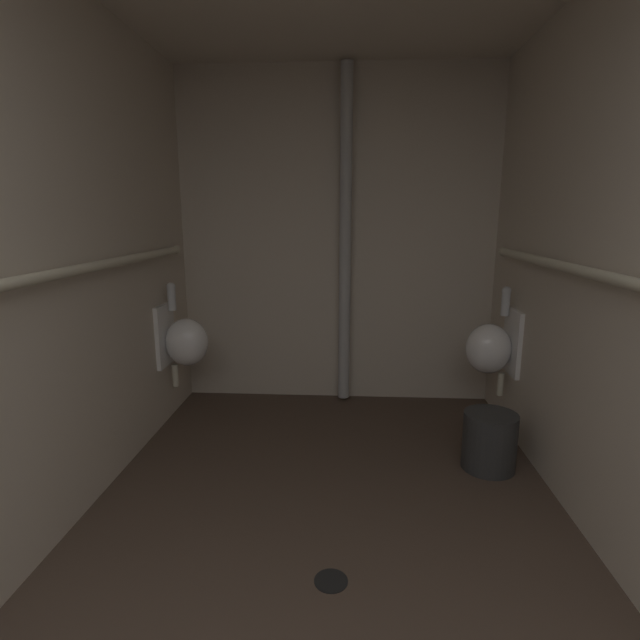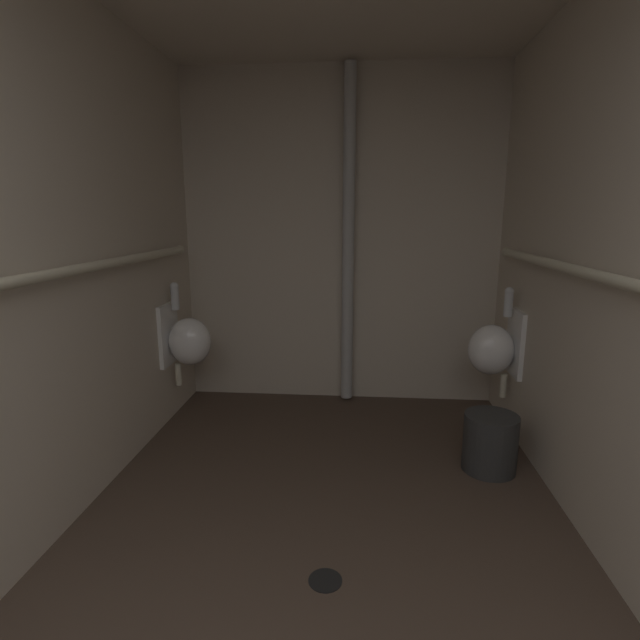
% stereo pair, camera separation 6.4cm
% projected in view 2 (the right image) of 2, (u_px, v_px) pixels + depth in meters
% --- Properties ---
extents(floor, '(2.55, 4.21, 0.08)m').
position_uv_depth(floor, '(316.00, 579.00, 2.08)').
color(floor, '#47382D').
rests_on(floor, ground).
extents(wall_back, '(2.55, 0.06, 2.55)m').
position_uv_depth(wall_back, '(340.00, 240.00, 3.82)').
color(wall_back, beige).
rests_on(wall_back, ground).
extents(urinal_left_mid, '(0.32, 0.30, 0.76)m').
position_uv_depth(urinal_left_mid, '(187.00, 340.00, 3.50)').
color(urinal_left_mid, white).
extents(urinal_right_mid, '(0.32, 0.30, 0.76)m').
position_uv_depth(urinal_right_mid, '(494.00, 348.00, 3.28)').
color(urinal_right_mid, white).
extents(supply_pipe_left, '(0.06, 3.47, 0.06)m').
position_uv_depth(supply_pipe_left, '(21.00, 281.00, 1.91)').
color(supply_pipe_left, beige).
extents(standpipe_back_wall, '(0.09, 0.09, 2.50)m').
position_uv_depth(standpipe_back_wall, '(348.00, 241.00, 3.70)').
color(standpipe_back_wall, '#B2B2B2').
rests_on(standpipe_back_wall, ground).
extents(floor_drain, '(0.14, 0.14, 0.01)m').
position_uv_depth(floor_drain, '(325.00, 580.00, 2.01)').
color(floor_drain, black).
rests_on(floor_drain, ground).
extents(waste_bin, '(0.31, 0.31, 0.34)m').
position_uv_depth(waste_bin, '(490.00, 443.00, 2.86)').
color(waste_bin, '#2D2D2D').
rests_on(waste_bin, ground).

